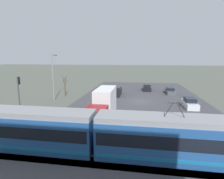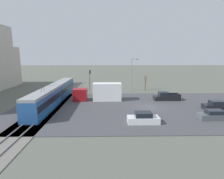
{
  "view_description": "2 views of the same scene",
  "coord_description": "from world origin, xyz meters",
  "px_view_note": "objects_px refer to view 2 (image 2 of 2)",
  "views": [
    {
      "loc": [
        0.45,
        31.76,
        8.05
      ],
      "look_at": [
        4.33,
        6.27,
        3.32
      ],
      "focal_mm": 28.0,
      "sensor_mm": 36.0,
      "label": 1
    },
    {
      "loc": [
        -30.87,
        7.5,
        9.18
      ],
      "look_at": [
        3.77,
        6.83,
        2.64
      ],
      "focal_mm": 28.0,
      "sensor_mm": 36.0,
      "label": 2
    }
  ],
  "objects_px": {
    "pickup_truck": "(166,97)",
    "street_tree": "(145,84)",
    "sedan_car_1": "(217,106)",
    "box_truck": "(101,92)",
    "light_rail_tram": "(55,94)",
    "sedan_car_2": "(143,118)",
    "street_lamp_near_crossing": "(132,72)",
    "traffic_light_pole": "(90,78)",
    "sedan_car_0": "(214,115)"
  },
  "relations": [
    {
      "from": "pickup_truck",
      "to": "traffic_light_pole",
      "type": "relative_size",
      "value": 0.95
    },
    {
      "from": "box_truck",
      "to": "sedan_car_2",
      "type": "distance_m",
      "value": 14.52
    },
    {
      "from": "sedan_car_1",
      "to": "sedan_car_0",
      "type": "bearing_deg",
      "value": -34.54
    },
    {
      "from": "box_truck",
      "to": "street_lamp_near_crossing",
      "type": "distance_m",
      "value": 14.16
    },
    {
      "from": "sedan_car_2",
      "to": "street_lamp_near_crossing",
      "type": "xyz_separation_m",
      "value": [
        24.17,
        -1.56,
        4.24
      ]
    },
    {
      "from": "light_rail_tram",
      "to": "street_tree",
      "type": "relative_size",
      "value": 5.74
    },
    {
      "from": "traffic_light_pole",
      "to": "light_rail_tram",
      "type": "bearing_deg",
      "value": 152.13
    },
    {
      "from": "light_rail_tram",
      "to": "sedan_car_0",
      "type": "bearing_deg",
      "value": -111.69
    },
    {
      "from": "box_truck",
      "to": "sedan_car_2",
      "type": "bearing_deg",
      "value": -153.46
    },
    {
      "from": "box_truck",
      "to": "pickup_truck",
      "type": "xyz_separation_m",
      "value": [
        0.01,
        -13.91,
        -1.01
      ]
    },
    {
      "from": "street_tree",
      "to": "street_lamp_near_crossing",
      "type": "xyz_separation_m",
      "value": [
        0.61,
        3.6,
        3.02
      ]
    },
    {
      "from": "pickup_truck",
      "to": "street_tree",
      "type": "relative_size",
      "value": 1.26
    },
    {
      "from": "light_rail_tram",
      "to": "pickup_truck",
      "type": "height_order",
      "value": "light_rail_tram"
    },
    {
      "from": "sedan_car_1",
      "to": "street_tree",
      "type": "bearing_deg",
      "value": -152.66
    },
    {
      "from": "pickup_truck",
      "to": "street_tree",
      "type": "height_order",
      "value": "street_tree"
    },
    {
      "from": "sedan_car_1",
      "to": "traffic_light_pole",
      "type": "xyz_separation_m",
      "value": [
        16.81,
        23.89,
        2.96
      ]
    },
    {
      "from": "sedan_car_0",
      "to": "sedan_car_1",
      "type": "relative_size",
      "value": 1.0
    },
    {
      "from": "pickup_truck",
      "to": "sedan_car_2",
      "type": "bearing_deg",
      "value": 150.17
    },
    {
      "from": "pickup_truck",
      "to": "sedan_car_2",
      "type": "height_order",
      "value": "pickup_truck"
    },
    {
      "from": "pickup_truck",
      "to": "street_tree",
      "type": "distance_m",
      "value": 10.9
    },
    {
      "from": "pickup_truck",
      "to": "street_tree",
      "type": "xyz_separation_m",
      "value": [
        10.59,
        2.27,
        1.19
      ]
    },
    {
      "from": "pickup_truck",
      "to": "sedan_car_1",
      "type": "bearing_deg",
      "value": -135.27
    },
    {
      "from": "sedan_car_2",
      "to": "light_rail_tram",
      "type": "bearing_deg",
      "value": 53.05
    },
    {
      "from": "light_rail_tram",
      "to": "pickup_truck",
      "type": "distance_m",
      "value": 23.17
    },
    {
      "from": "sedan_car_0",
      "to": "sedan_car_1",
      "type": "xyz_separation_m",
      "value": [
        4.92,
        -3.39,
        0.04
      ]
    },
    {
      "from": "light_rail_tram",
      "to": "sedan_car_1",
      "type": "height_order",
      "value": "light_rail_tram"
    },
    {
      "from": "light_rail_tram",
      "to": "traffic_light_pole",
      "type": "xyz_separation_m",
      "value": [
        11.22,
        -5.93,
        1.9
      ]
    },
    {
      "from": "sedan_car_0",
      "to": "traffic_light_pole",
      "type": "distance_m",
      "value": 30.03
    },
    {
      "from": "street_tree",
      "to": "light_rail_tram",
      "type": "bearing_deg",
      "value": 119.44
    },
    {
      "from": "pickup_truck",
      "to": "traffic_light_pole",
      "type": "distance_m",
      "value": 20.12
    },
    {
      "from": "street_tree",
      "to": "traffic_light_pole",
      "type": "bearing_deg",
      "value": 92.1
    },
    {
      "from": "light_rail_tram",
      "to": "street_tree",
      "type": "xyz_separation_m",
      "value": [
        11.77,
        -20.85,
        0.18
      ]
    },
    {
      "from": "sedan_car_1",
      "to": "traffic_light_pole",
      "type": "bearing_deg",
      "value": -125.13
    },
    {
      "from": "pickup_truck",
      "to": "traffic_light_pole",
      "type": "bearing_deg",
      "value": 59.7
    },
    {
      "from": "sedan_car_2",
      "to": "street_lamp_near_crossing",
      "type": "relative_size",
      "value": 0.51
    },
    {
      "from": "light_rail_tram",
      "to": "sedan_car_0",
      "type": "xyz_separation_m",
      "value": [
        -10.51,
        -26.44,
        -1.11
      ]
    },
    {
      "from": "sedan_car_2",
      "to": "pickup_truck",
      "type": "bearing_deg",
      "value": -29.83
    },
    {
      "from": "traffic_light_pole",
      "to": "street_tree",
      "type": "distance_m",
      "value": 15.03
    },
    {
      "from": "traffic_light_pole",
      "to": "street_tree",
      "type": "xyz_separation_m",
      "value": [
        0.55,
        -14.92,
        -1.72
      ]
    },
    {
      "from": "box_truck",
      "to": "street_lamp_near_crossing",
      "type": "relative_size",
      "value": 1.15
    },
    {
      "from": "sedan_car_2",
      "to": "traffic_light_pole",
      "type": "height_order",
      "value": "traffic_light_pole"
    },
    {
      "from": "sedan_car_1",
      "to": "traffic_light_pole",
      "type": "relative_size",
      "value": 0.79
    },
    {
      "from": "light_rail_tram",
      "to": "sedan_car_1",
      "type": "relative_size",
      "value": 5.43
    },
    {
      "from": "box_truck",
      "to": "sedan_car_1",
      "type": "bearing_deg",
      "value": -108.15
    },
    {
      "from": "box_truck",
      "to": "traffic_light_pole",
      "type": "bearing_deg",
      "value": 18.08
    },
    {
      "from": "box_truck",
      "to": "sedan_car_0",
      "type": "xyz_separation_m",
      "value": [
        -11.68,
        -17.22,
        -1.11
      ]
    },
    {
      "from": "light_rail_tram",
      "to": "sedan_car_1",
      "type": "distance_m",
      "value": 30.36
    },
    {
      "from": "sedan_car_0",
      "to": "traffic_light_pole",
      "type": "height_order",
      "value": "traffic_light_pole"
    },
    {
      "from": "pickup_truck",
      "to": "sedan_car_2",
      "type": "distance_m",
      "value": 14.95
    },
    {
      "from": "box_truck",
      "to": "street_tree",
      "type": "bearing_deg",
      "value": -47.66
    }
  ]
}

